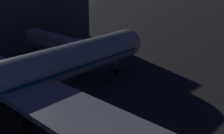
% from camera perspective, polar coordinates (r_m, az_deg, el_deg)
% --- Properties ---
extents(ground_plane, '(320.00, 320.00, 0.00)m').
position_cam_1_polar(ground_plane, '(45.90, -11.58, -6.53)').
color(ground_plane, '#383533').
extents(airliner_at_gate, '(57.59, 58.85, 18.58)m').
position_cam_1_polar(airliner_at_gate, '(40.01, -21.17, -2.65)').
color(airliner_at_gate, silver).
rests_on(airliner_at_gate, ground_plane).
extents(jet_bridge, '(19.05, 3.40, 7.40)m').
position_cam_1_polar(jet_bridge, '(56.65, -11.04, 5.10)').
color(jet_bridge, '#9E9E99').
rests_on(jet_bridge, ground_plane).
extents(apron_floodlight_mast, '(2.90, 0.50, 17.77)m').
position_cam_1_polar(apron_floodlight_mast, '(73.37, -12.32, 12.04)').
color(apron_floodlight_mast, '#59595E').
rests_on(apron_floodlight_mast, ground_plane).
extents(traffic_cone_nose_port, '(0.36, 0.36, 0.55)m').
position_cam_1_polar(traffic_cone_nose_port, '(57.51, 6.16, -0.25)').
color(traffic_cone_nose_port, orange).
rests_on(traffic_cone_nose_port, ground_plane).
extents(traffic_cone_nose_starboard, '(0.36, 0.36, 0.55)m').
position_cam_1_polar(traffic_cone_nose_starboard, '(60.04, 2.80, 0.75)').
color(traffic_cone_nose_starboard, orange).
rests_on(traffic_cone_nose_starboard, ground_plane).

